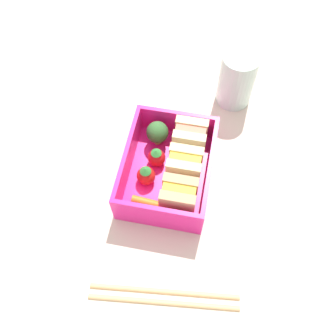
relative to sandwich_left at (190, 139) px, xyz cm
name	(u,v)px	position (x,y,z in cm)	size (l,w,h in cm)	color
ground_plane	(168,180)	(4.67, -2.32, -4.89)	(120.00, 120.00, 2.00)	beige
bento_tray	(168,175)	(4.67, -2.32, -3.29)	(15.80, 12.13, 1.20)	#F21F8A
bento_rim	(168,165)	(4.67, -2.32, -0.41)	(15.80, 12.13, 4.56)	#F21F8A
sandwich_left	(190,139)	(0.00, 0.00, 0.00)	(3.84, 4.65, 5.37)	beige
sandwich_center_left	(185,167)	(4.67, 0.00, 0.00)	(3.84, 4.65, 5.37)	beige
sandwich_center	(179,197)	(9.33, 0.00, 0.00)	(3.84, 4.65, 5.37)	tan
broccoli_floret	(157,133)	(-0.36, -4.87, -0.24)	(3.25, 3.25, 4.15)	#91CA5C
strawberry_far_left	(156,157)	(3.19, -4.29, -1.27)	(2.58, 2.58, 3.18)	red
strawberry_left	(146,175)	(6.37, -5.13, -1.24)	(2.65, 2.65, 3.25)	red
carrot_stick_far_left	(146,202)	(10.01, -4.39, -2.12)	(1.14, 1.14, 3.96)	orange
chopstick_pair	(164,297)	(21.52, 0.38, -3.54)	(4.09, 18.98, 0.70)	tan
drinking_glass	(237,79)	(-11.95, 5.44, 0.71)	(5.64, 5.64, 9.19)	silver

